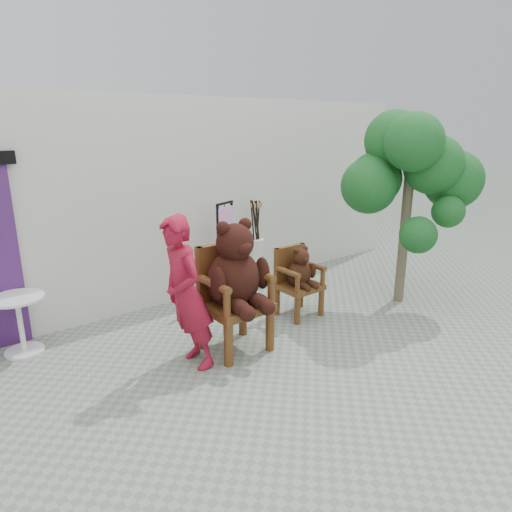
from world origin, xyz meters
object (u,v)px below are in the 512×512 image
(person, at_px, (187,294))
(tree, at_px, (410,167))
(chair_small, at_px, (298,274))
(cafe_table, at_px, (20,318))
(display_stand, at_px, (226,263))
(chair_big, at_px, (235,278))
(stool_bucket, at_px, (255,249))

(person, xyz_separation_m, tree, (3.51, -0.25, 1.16))
(chair_small, relative_size, person, 0.58)
(cafe_table, xyz_separation_m, tree, (4.89, -1.76, 1.58))
(display_stand, bearing_deg, person, -156.72)
(chair_big, relative_size, tree, 0.56)
(tree, bearing_deg, display_stand, 140.33)
(chair_big, xyz_separation_m, cafe_table, (-2.03, 1.47, -0.45))
(tree, bearing_deg, person, 175.85)
(chair_small, relative_size, tree, 0.36)
(person, relative_size, display_stand, 1.14)
(chair_small, relative_size, display_stand, 0.66)
(cafe_table, relative_size, tree, 0.25)
(chair_big, bearing_deg, display_stand, 59.24)
(display_stand, bearing_deg, chair_small, -87.67)
(chair_big, xyz_separation_m, person, (-0.66, -0.03, -0.03))
(chair_big, relative_size, chair_small, 1.58)
(display_stand, bearing_deg, stool_bucket, -5.87)
(chair_big, height_order, cafe_table, chair_big)
(chair_small, bearing_deg, display_stand, 112.83)
(chair_small, bearing_deg, stool_bucket, 79.23)
(cafe_table, height_order, tree, tree)
(tree, bearing_deg, cafe_table, 160.19)
(person, xyz_separation_m, stool_bucket, (2.20, 1.61, -0.22))
(person, height_order, display_stand, person)
(chair_big, xyz_separation_m, tree, (2.85, -0.29, 1.13))
(display_stand, xyz_separation_m, tree, (2.02, -1.68, 1.44))
(chair_small, xyz_separation_m, tree, (1.56, -0.58, 1.43))
(chair_big, distance_m, cafe_table, 2.55)
(person, bearing_deg, cafe_table, -136.45)
(chair_small, height_order, tree, tree)
(cafe_table, bearing_deg, tree, -19.81)
(person, relative_size, cafe_table, 2.45)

